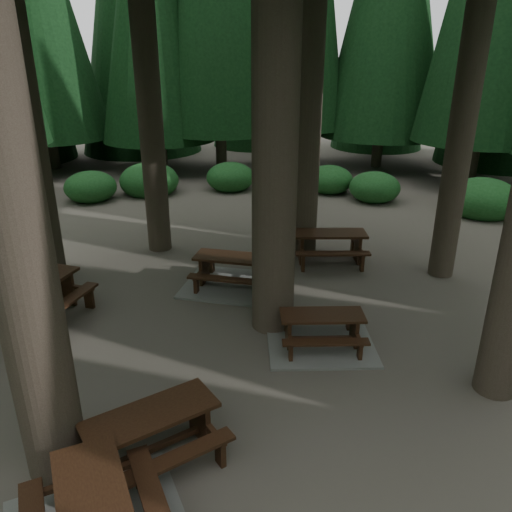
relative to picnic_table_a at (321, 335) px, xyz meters
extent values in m
plane|color=#595248|center=(-1.55, 0.73, -0.22)|extent=(80.00, 80.00, 0.00)
cube|color=gray|center=(0.00, 0.00, -0.19)|extent=(2.21, 1.92, 0.05)
cube|color=black|center=(0.00, 0.00, 0.43)|extent=(1.64, 0.83, 0.05)
cube|color=black|center=(0.07, 0.52, 0.17)|extent=(1.58, 0.44, 0.04)
cube|color=black|center=(-0.07, -0.52, 0.17)|extent=(1.58, 0.44, 0.04)
cube|color=black|center=(-0.62, 0.09, 0.10)|extent=(0.14, 0.48, 0.63)
cube|color=black|center=(-0.62, 0.09, 0.15)|extent=(0.25, 1.26, 0.05)
cube|color=black|center=(0.62, -0.09, 0.10)|extent=(0.14, 0.48, 0.63)
cube|color=black|center=(0.62, -0.09, 0.15)|extent=(0.25, 1.26, 0.05)
cube|color=black|center=(0.00, 0.00, -0.06)|extent=(1.30, 0.25, 0.07)
cube|color=black|center=(-5.49, 1.91, 0.61)|extent=(1.58, 2.12, 0.07)
cube|color=black|center=(-6.08, 2.20, 0.28)|extent=(1.13, 1.90, 0.06)
cube|color=black|center=(-4.90, 1.61, 0.28)|extent=(1.13, 1.90, 0.06)
cube|color=black|center=(-5.85, 1.20, 0.18)|extent=(0.58, 0.35, 0.79)
cube|color=black|center=(-5.85, 1.20, 0.25)|extent=(1.47, 0.79, 0.07)
cube|color=black|center=(-5.14, 2.62, 0.18)|extent=(0.58, 0.35, 0.79)
cube|color=black|center=(-5.14, 2.62, 0.25)|extent=(1.47, 0.79, 0.07)
cube|color=black|center=(-5.49, 1.91, -0.02)|extent=(0.82, 1.52, 0.09)
cube|color=gray|center=(-1.31, 2.87, -0.19)|extent=(2.84, 2.63, 0.05)
cube|color=black|center=(-1.31, 2.87, 0.53)|extent=(1.92, 1.33, 0.06)
cube|color=black|center=(-1.08, 3.42, 0.23)|extent=(1.75, 0.92, 0.05)
cube|color=black|center=(-1.54, 2.32, 0.23)|extent=(1.75, 0.92, 0.05)
cube|color=black|center=(-1.97, 3.14, 0.14)|extent=(0.28, 0.54, 0.72)
cube|color=black|center=(-1.97, 3.14, 0.20)|extent=(0.63, 1.36, 0.06)
cube|color=black|center=(-0.65, 2.59, 0.14)|extent=(0.28, 0.54, 0.72)
cube|color=black|center=(-0.65, 2.59, 0.20)|extent=(0.63, 1.36, 0.06)
cube|color=black|center=(-1.31, 2.87, -0.04)|extent=(1.41, 0.65, 0.08)
cube|color=black|center=(1.41, 3.98, 0.57)|extent=(1.98, 1.03, 0.06)
cube|color=black|center=(1.51, 4.60, 0.26)|extent=(1.91, 0.56, 0.05)
cube|color=black|center=(1.30, 3.36, 0.26)|extent=(1.91, 0.56, 0.05)
cube|color=black|center=(0.66, 4.10, 0.16)|extent=(0.18, 0.58, 0.76)
cube|color=black|center=(0.66, 4.10, 0.22)|extent=(0.33, 1.52, 0.06)
cube|color=black|center=(2.15, 3.86, 0.16)|extent=(0.18, 0.58, 0.76)
cube|color=black|center=(2.15, 3.86, 0.22)|extent=(0.33, 1.52, 0.06)
cube|color=black|center=(1.41, 3.98, -0.03)|extent=(1.57, 0.34, 0.08)
cube|color=black|center=(-3.08, -2.38, 0.52)|extent=(1.90, 1.35, 0.06)
cube|color=black|center=(-3.32, -1.84, 0.23)|extent=(1.72, 0.94, 0.05)
cube|color=black|center=(-2.84, -2.92, 0.23)|extent=(1.72, 0.94, 0.05)
cube|color=black|center=(-3.73, -2.66, 0.14)|extent=(0.29, 0.53, 0.71)
cube|color=black|center=(-3.73, -2.66, 0.20)|extent=(0.65, 1.34, 0.06)
cube|color=black|center=(-2.43, -2.09, 0.14)|extent=(0.29, 0.53, 0.71)
cube|color=black|center=(-2.43, -2.09, 0.20)|extent=(0.65, 1.34, 0.06)
cube|color=black|center=(-3.08, -2.38, -0.04)|extent=(1.39, 0.67, 0.08)
cube|color=black|center=(-3.63, -3.76, 0.57)|extent=(1.20, 2.02, 0.06)
cube|color=black|center=(-3.02, -3.59, 0.26)|extent=(0.74, 1.89, 0.05)
cube|color=black|center=(-3.83, -3.03, 0.16)|extent=(0.58, 0.23, 0.76)
cube|color=black|center=(-3.83, -3.03, 0.22)|extent=(1.49, 0.48, 0.06)
ellipsoid|color=#1C541D|center=(7.89, 7.18, 0.18)|extent=(2.42, 2.42, 1.49)
ellipsoid|color=#1C541D|center=(4.89, 9.42, 0.18)|extent=(1.90, 1.90, 1.17)
ellipsoid|color=#1C541D|center=(3.59, 10.90, 0.18)|extent=(1.84, 1.84, 1.13)
ellipsoid|color=#1C541D|center=(-0.25, 11.98, 0.18)|extent=(1.95, 1.95, 1.20)
ellipsoid|color=#1C541D|center=(-3.48, 11.94, 0.18)|extent=(2.31, 2.31, 1.42)
ellipsoid|color=#1C541D|center=(-5.64, 11.29, 0.18)|extent=(1.93, 1.93, 1.19)
camera|label=1|loc=(-2.60, -7.85, 4.96)|focal=35.00mm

